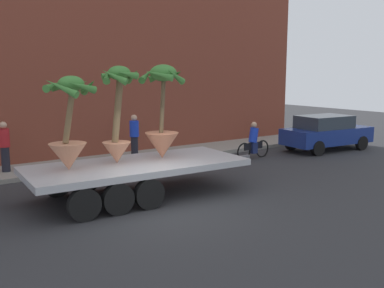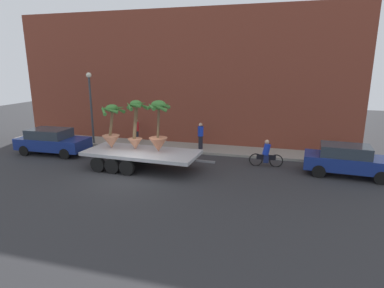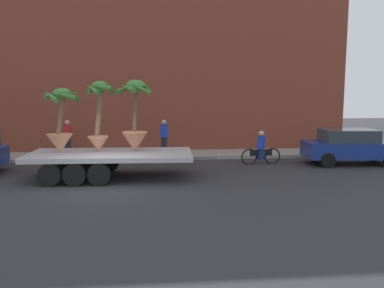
% 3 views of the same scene
% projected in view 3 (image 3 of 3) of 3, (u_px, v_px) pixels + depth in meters
% --- Properties ---
extents(ground_plane, '(60.00, 60.00, 0.00)m').
position_uv_depth(ground_plane, '(106.00, 187.00, 13.84)').
color(ground_plane, '#2D2D30').
extents(sidewalk, '(24.00, 2.20, 0.15)m').
position_uv_depth(sidewalk, '(120.00, 156.00, 19.84)').
color(sidewalk, gray).
rests_on(sidewalk, ground).
extents(building_facade, '(24.00, 1.20, 9.06)m').
position_uv_depth(building_facade, '(121.00, 66.00, 20.91)').
color(building_facade, brown).
rests_on(building_facade, ground).
extents(flatbed_trailer, '(7.15, 2.81, 0.98)m').
position_uv_depth(flatbed_trailer, '(104.00, 158.00, 15.10)').
color(flatbed_trailer, '#B7BABF').
rests_on(flatbed_trailer, ground).
extents(potted_palm_rear, '(1.12, 1.15, 2.69)m').
position_uv_depth(potted_palm_rear, '(99.00, 118.00, 15.14)').
color(potted_palm_rear, tan).
rests_on(potted_palm_rear, flatbed_trailer).
extents(potted_palm_middle, '(1.39, 1.43, 2.73)m').
position_uv_depth(potted_palm_middle, '(135.00, 121.00, 15.18)').
color(potted_palm_middle, '#C17251').
rests_on(potted_palm_middle, flatbed_trailer).
extents(potted_palm_front, '(1.34, 1.43, 2.43)m').
position_uv_depth(potted_palm_front, '(61.00, 126.00, 14.96)').
color(potted_palm_front, tan).
rests_on(potted_palm_front, flatbed_trailer).
extents(cyclist, '(1.84, 0.37, 1.54)m').
position_uv_depth(cyclist, '(261.00, 149.00, 17.94)').
color(cyclist, black).
rests_on(cyclist, ground).
extents(parked_car, '(4.35, 2.06, 1.58)m').
position_uv_depth(parked_car, '(351.00, 146.00, 17.89)').
color(parked_car, navy).
rests_on(parked_car, ground).
extents(pedestrian_near_gate, '(0.36, 0.36, 1.71)m').
position_uv_depth(pedestrian_near_gate, '(68.00, 137.00, 19.51)').
color(pedestrian_near_gate, black).
rests_on(pedestrian_near_gate, sidewalk).
extents(pedestrian_far_left, '(0.36, 0.36, 1.71)m').
position_uv_depth(pedestrian_far_left, '(164.00, 136.00, 19.62)').
color(pedestrian_far_left, black).
rests_on(pedestrian_far_left, sidewalk).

